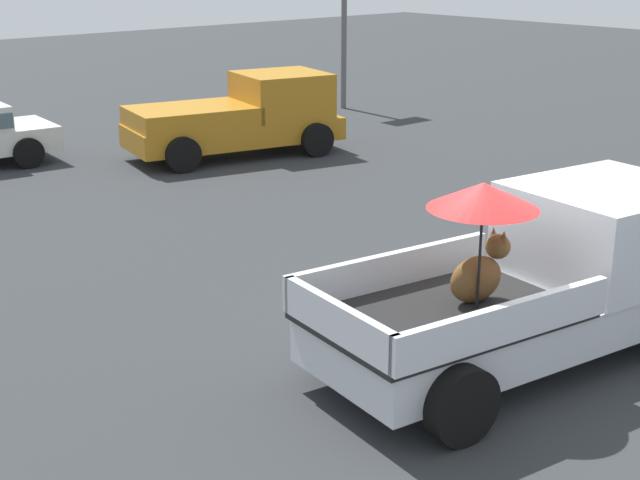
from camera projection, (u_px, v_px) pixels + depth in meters
The scene contains 3 objects.
ground_plane at pixel (515, 361), 10.58m from camera, with size 80.00×80.00×0.00m, color #2D3033.
pickup_truck_main at pixel (550, 276), 10.52m from camera, with size 5.26×2.80×2.27m.
pickup_truck_red at pixel (243, 117), 20.67m from camera, with size 5.08×2.97×1.80m.
Camera 1 is at (-8.05, -5.74, 4.61)m, focal length 51.40 mm.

